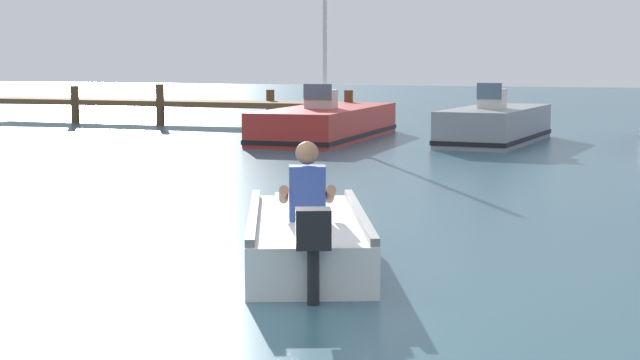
% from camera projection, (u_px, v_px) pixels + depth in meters
% --- Properties ---
extents(ground_plane, '(120.00, 120.00, 0.00)m').
position_uv_depth(ground_plane, '(124.00, 285.00, 8.74)').
color(ground_plane, '#386070').
extents(wooden_dock, '(12.28, 1.64, 1.20)m').
position_uv_depth(wooden_dock, '(171.00, 103.00, 29.57)').
color(wooden_dock, brown).
rests_on(wooden_dock, ground).
extents(rowboat_with_person, '(2.20, 3.59, 1.19)m').
position_uv_depth(rowboat_with_person, '(306.00, 236.00, 9.71)').
color(rowboat_with_person, white).
rests_on(rowboat_with_person, ground).
extents(moored_boat_red, '(2.21, 6.08, 3.97)m').
position_uv_depth(moored_boat_red, '(327.00, 124.00, 24.13)').
color(moored_boat_red, '#B72D28').
rests_on(moored_boat_red, ground).
extents(moored_boat_grey, '(2.01, 4.76, 1.39)m').
position_uv_depth(moored_boat_grey, '(495.00, 126.00, 23.11)').
color(moored_boat_grey, gray).
rests_on(moored_boat_grey, ground).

